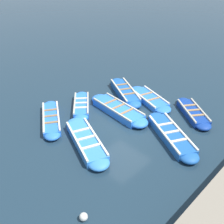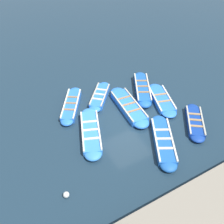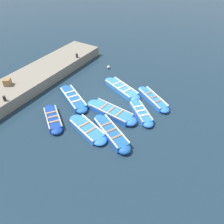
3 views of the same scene
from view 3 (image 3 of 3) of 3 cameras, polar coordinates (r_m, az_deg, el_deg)
The scene contains 15 objects.
ground_plane at distance 15.66m, azimuth -1.57°, elevation 1.43°, with size 120.00×120.00×0.00m, color #1C303F.
boat_bow_out at distance 14.87m, azimuth -0.26°, elevation -0.01°, with size 4.08×1.31×0.44m.
boat_outer_left at distance 16.41m, azimuth -10.12°, elevation 3.53°, with size 3.82×2.61×0.42m.
boat_broadside at distance 13.77m, azimuth -6.46°, elevation -4.45°, with size 3.50×1.91×0.36m.
boat_outer_right at distance 13.37m, azimuth -0.25°, elevation -5.43°, with size 3.69×2.51×0.47m.
boat_drifting at distance 14.99m, azimuth 7.53°, elevation -0.15°, with size 2.78×2.56×0.39m.
boat_centre at distance 16.40m, azimuth 10.60°, elevation 3.38°, with size 3.38×2.53×0.39m.
boat_inner_gap at distance 17.23m, azimuth 2.53°, elevation 6.10°, with size 3.95×2.26×0.42m.
boat_stern_in at distance 14.92m, azimuth -15.17°, elevation -1.68°, with size 2.99×2.48×0.37m.
quay_wall at distance 19.40m, azimuth -19.02°, elevation 8.78°, with size 3.08×13.74×0.83m.
bollard_north at distance 20.75m, azimuth -9.17°, elevation 14.34°, with size 0.20×0.20×0.35m, color black.
bollard_mid_north at distance 16.42m, azimuth -26.28°, elevation 3.18°, with size 0.20×0.20×0.35m, color black.
wooden_crate at distance 18.10m, azimuth -25.69°, elevation 7.06°, with size 0.50×0.50×0.50m, color olive.
buoy_orange_near at distance 14.52m, azimuth 3.85°, elevation -1.46°, with size 0.31×0.31×0.31m, color #EAB214.
buoy_yellow_far at distance 20.39m, azimuth -0.93°, elevation 11.64°, with size 0.28×0.28×0.28m, color silver.
Camera 3 is at (-6.78, 10.32, 9.63)m, focal length 35.00 mm.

